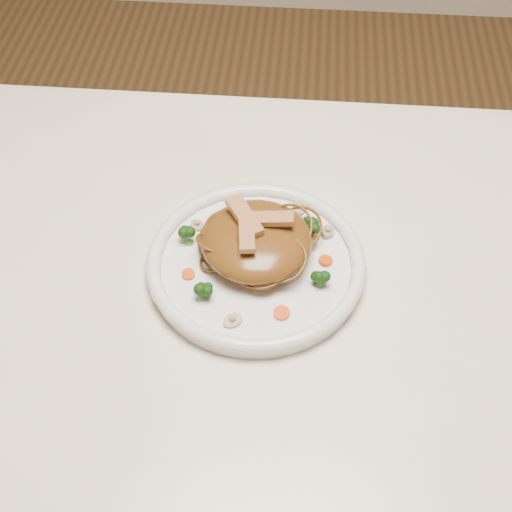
{
  "coord_description": "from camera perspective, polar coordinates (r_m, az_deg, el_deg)",
  "views": [
    {
      "loc": [
        -0.0,
        -0.6,
        1.49
      ],
      "look_at": [
        -0.05,
        0.02,
        0.78
      ],
      "focal_mm": 50.42,
      "sensor_mm": 36.0,
      "label": 1
    }
  ],
  "objects": [
    {
      "name": "broccoli_0",
      "position": [
        0.98,
        4.41,
        2.45
      ],
      "size": [
        0.04,
        0.04,
        0.03
      ],
      "primitive_type": null,
      "rotation": [
        0.0,
        0.0,
        0.38
      ],
      "color": "#13410D",
      "rests_on": "plate"
    },
    {
      "name": "mushroom_2",
      "position": [
        1.0,
        -4.66,
        2.43
      ],
      "size": [
        0.03,
        0.03,
        0.01
      ],
      "primitive_type": "cylinder",
      "rotation": [
        0.0,
        0.0,
        -0.49
      ],
      "color": "tan",
      "rests_on": "plate"
    },
    {
      "name": "carrot_3",
      "position": [
        1.02,
        -1.34,
        3.76
      ],
      "size": [
        0.03,
        0.03,
        0.0
      ],
      "primitive_type": "cylinder",
      "rotation": [
        0.0,
        0.0,
        -0.39
      ],
      "color": "#ED4E08",
      "rests_on": "plate"
    },
    {
      "name": "chicken_b",
      "position": [
        0.93,
        -0.93,
        3.18
      ],
      "size": [
        0.06,
        0.07,
        0.01
      ],
      "primitive_type": "cube",
      "rotation": [
        0.0,
        0.0,
        2.13
      ],
      "color": "tan",
      "rests_on": "noodle_mound"
    },
    {
      "name": "broccoli_3",
      "position": [
        0.92,
        5.05,
        -1.64
      ],
      "size": [
        0.03,
        0.03,
        0.03
      ],
      "primitive_type": null,
      "rotation": [
        0.0,
        0.0,
        0.08
      ],
      "color": "#13410D",
      "rests_on": "plate"
    },
    {
      "name": "mushroom_0",
      "position": [
        0.89,
        -1.86,
        -5.16
      ],
      "size": [
        0.04,
        0.04,
        0.01
      ],
      "primitive_type": "cylinder",
      "rotation": [
        0.0,
        0.0,
        0.58
      ],
      "color": "tan",
      "rests_on": "plate"
    },
    {
      "name": "mushroom_3",
      "position": [
        1.02,
        3.49,
        3.86
      ],
      "size": [
        0.03,
        0.03,
        0.01
      ],
      "primitive_type": "cylinder",
      "rotation": [
        0.0,
        0.0,
        1.6
      ],
      "color": "tan",
      "rests_on": "plate"
    },
    {
      "name": "chicken_a",
      "position": [
        0.93,
        1.1,
        2.97
      ],
      "size": [
        0.06,
        0.02,
        0.01
      ],
      "primitive_type": "cube",
      "rotation": [
        0.0,
        0.0,
        0.03
      ],
      "color": "tan",
      "rests_on": "noodle_mound"
    },
    {
      "name": "chicken_c",
      "position": [
        0.91,
        -0.75,
        1.8
      ],
      "size": [
        0.03,
        0.06,
        0.01
      ],
      "primitive_type": "cube",
      "rotation": [
        0.0,
        0.0,
        4.84
      ],
      "color": "tan",
      "rests_on": "noodle_mound"
    },
    {
      "name": "carrot_0",
      "position": [
        1.0,
        2.84,
        2.66
      ],
      "size": [
        0.02,
        0.02,
        0.0
      ],
      "primitive_type": "cylinder",
      "rotation": [
        0.0,
        0.0,
        0.07
      ],
      "color": "#ED4E08",
      "rests_on": "plate"
    },
    {
      "name": "carrot_4",
      "position": [
        0.9,
        2.04,
        -4.54
      ],
      "size": [
        0.02,
        0.02,
        0.0
      ],
      "primitive_type": "cylinder",
      "rotation": [
        0.0,
        0.0,
        -0.1
      ],
      "color": "#ED4E08",
      "rests_on": "plate"
    },
    {
      "name": "broccoli_2",
      "position": [
        0.91,
        -4.07,
        -2.58
      ],
      "size": [
        0.03,
        0.03,
        0.03
      ],
      "primitive_type": null,
      "rotation": [
        0.0,
        0.0,
        0.27
      ],
      "color": "#13410D",
      "rests_on": "plate"
    },
    {
      "name": "plate",
      "position": [
        0.96,
        -0.0,
        -0.86
      ],
      "size": [
        0.34,
        0.34,
        0.02
      ],
      "primitive_type": "cylinder",
      "rotation": [
        0.0,
        0.0,
        0.19
      ],
      "color": "white",
      "rests_on": "table"
    },
    {
      "name": "mushroom_1",
      "position": [
        0.99,
        5.7,
        1.9
      ],
      "size": [
        0.03,
        0.03,
        0.01
      ],
      "primitive_type": "cylinder",
      "rotation": [
        0.0,
        0.0,
        1.36
      ],
      "color": "tan",
      "rests_on": "plate"
    },
    {
      "name": "ground",
      "position": [
        1.61,
        2.0,
        -19.24
      ],
      "size": [
        4.0,
        4.0,
        0.0
      ],
      "primitive_type": "plane",
      "color": "brown",
      "rests_on": "ground"
    },
    {
      "name": "carrot_2",
      "position": [
        0.96,
        5.55,
        -0.37
      ],
      "size": [
        0.02,
        0.02,
        0.0
      ],
      "primitive_type": "cylinder",
      "rotation": [
        0.0,
        0.0,
        -0.39
      ],
      "color": "#ED4E08",
      "rests_on": "plate"
    },
    {
      "name": "carrot_1",
      "position": [
        0.94,
        -5.39,
        -1.46
      ],
      "size": [
        0.02,
        0.02,
        0.0
      ],
      "primitive_type": "cylinder",
      "rotation": [
        0.0,
        0.0,
        -0.11
      ],
      "color": "#ED4E08",
      "rests_on": "plate"
    },
    {
      "name": "table",
      "position": [
        1.03,
        2.96,
        -5.68
      ],
      "size": [
        1.2,
        0.8,
        0.75
      ],
      "color": "white",
      "rests_on": "ground"
    },
    {
      "name": "noodle_mound",
      "position": [
        0.94,
        0.05,
        1.23
      ],
      "size": [
        0.2,
        0.2,
        0.05
      ],
      "primitive_type": "ellipsoid",
      "rotation": [
        0.0,
        0.0,
        -0.43
      ],
      "color": "brown",
      "rests_on": "plate"
    },
    {
      "name": "broccoli_1",
      "position": [
        0.97,
        -5.39,
        1.61
      ],
      "size": [
        0.03,
        0.03,
        0.03
      ],
      "primitive_type": null,
      "rotation": [
        0.0,
        0.0,
        0.15
      ],
      "color": "#13410D",
      "rests_on": "plate"
    }
  ]
}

